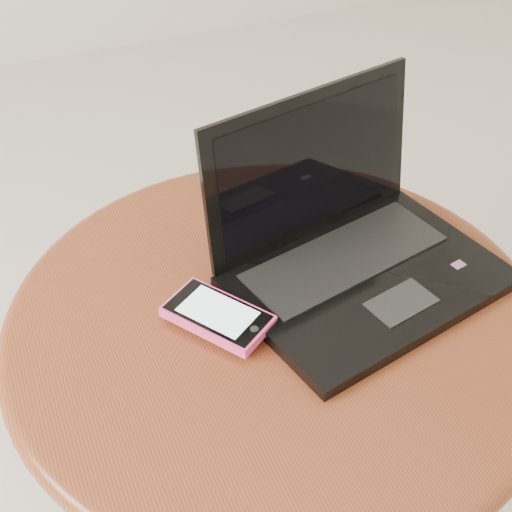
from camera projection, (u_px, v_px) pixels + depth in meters
name	position (u px, v px, depth m)	size (l,w,h in m)	color
table	(275.00, 373.00, 1.02)	(0.69, 0.69, 0.55)	#562B1C
laptop	(351.00, 247.00, 0.98)	(0.38, 0.33, 0.22)	black
phone_black	(216.00, 314.00, 0.94)	(0.11, 0.12, 0.01)	black
phone_pink	(218.00, 316.00, 0.92)	(0.13, 0.15, 0.02)	#FE4193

